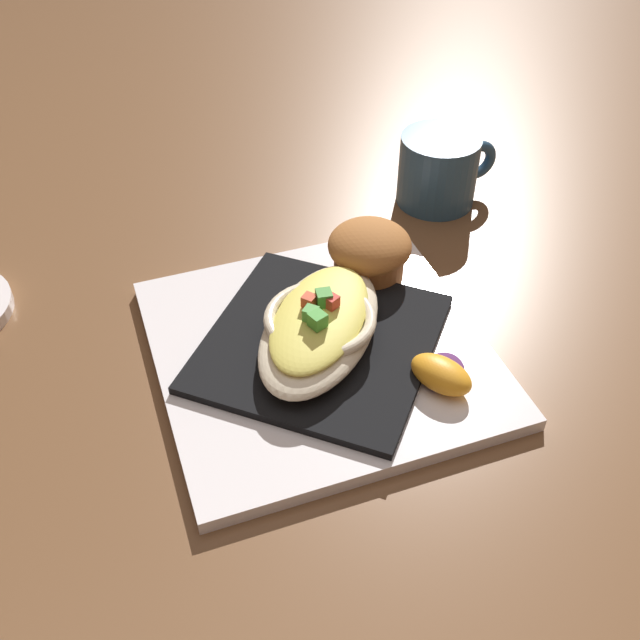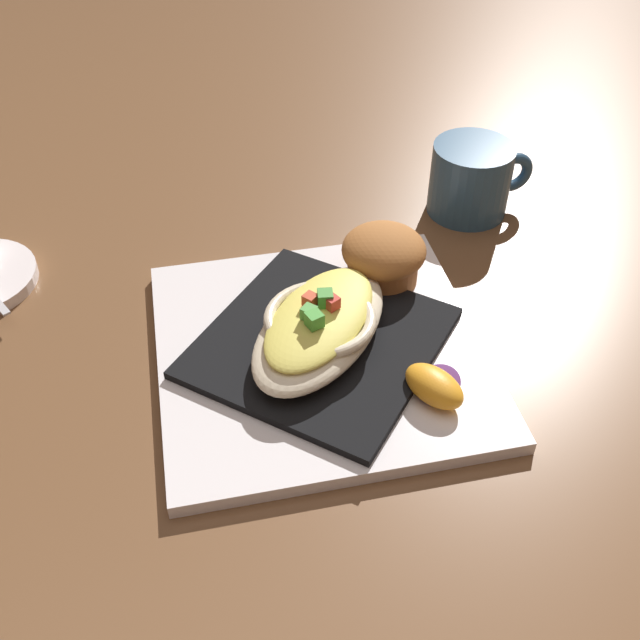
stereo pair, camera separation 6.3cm
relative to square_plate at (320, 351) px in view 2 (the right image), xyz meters
The scene contains 7 objects.
ground_plane 0.01m from the square_plate, ahead, with size 2.60×2.60×0.00m, color brown.
square_plate is the anchor object (origin of this frame).
folded_napkin 0.01m from the square_plate, ahead, with size 0.20×0.19×0.01m, color black.
gratin_dish 0.03m from the square_plate, 122.32° to the right, with size 0.19×0.19×0.05m.
muffin 0.12m from the square_plate, 39.69° to the left, with size 0.08×0.08×0.06m.
orange_garnish 0.11m from the square_plate, 49.11° to the right, with size 0.07×0.07×0.02m.
coffee_mug 0.29m from the square_plate, 37.37° to the left, with size 0.12×0.09×0.08m.
Camera 2 is at (-0.14, -0.45, 0.47)m, focal length 41.53 mm.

